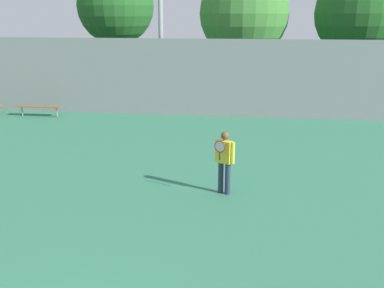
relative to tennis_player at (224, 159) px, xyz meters
name	(u,v)px	position (x,y,z in m)	size (l,w,h in m)	color
tennis_player	(224,159)	(0.00, 0.00, 0.00)	(0.53, 0.50, 1.72)	#282D47
bench_by_gate	(39,107)	(-9.19, 8.23, -0.53)	(2.14, 0.40, 0.49)	brown
back_fence	(193,78)	(-2.06, 9.37, 0.80)	(33.95, 0.06, 3.57)	gray
tree_green_tall	(244,14)	(0.08, 15.34, 3.65)	(5.08, 5.08, 7.18)	brown
tree_green_broad	(115,6)	(-6.91, 13.65, 4.05)	(4.20, 4.20, 7.16)	brown
tree_dark_dense	(359,14)	(6.31, 15.13, 3.65)	(4.78, 4.78, 7.04)	brown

